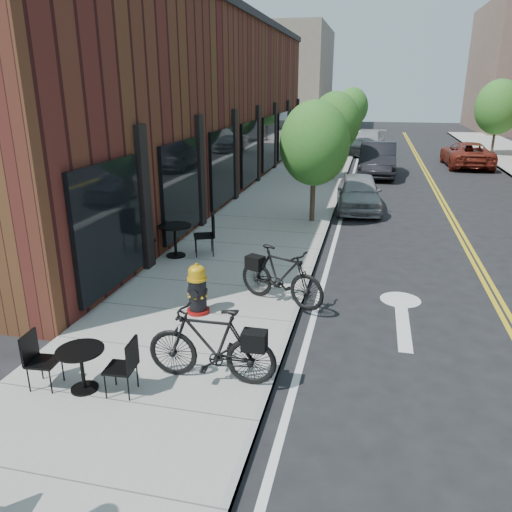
% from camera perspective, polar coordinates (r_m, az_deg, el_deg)
% --- Properties ---
extents(ground, '(120.00, 120.00, 0.00)m').
position_cam_1_polar(ground, '(8.22, 2.76, -12.82)').
color(ground, black).
rests_on(ground, ground).
extents(sidewalk_near, '(4.00, 70.00, 0.12)m').
position_cam_1_polar(sidewalk_near, '(17.71, 2.26, 4.96)').
color(sidewalk_near, '#9E9B93').
rests_on(sidewalk_near, ground).
extents(building_near, '(5.00, 28.00, 7.00)m').
position_cam_1_polar(building_near, '(22.28, -7.49, 16.63)').
color(building_near, '#4A1A17').
rests_on(building_near, ground).
extents(bg_building_left, '(8.00, 14.00, 10.00)m').
position_cam_1_polar(bg_building_left, '(55.66, 3.75, 19.55)').
color(bg_building_left, '#726656').
rests_on(bg_building_left, ground).
extents(tree_near_a, '(2.20, 2.20, 3.81)m').
position_cam_1_polar(tree_near_a, '(16.08, 6.71, 12.65)').
color(tree_near_a, '#382B1E').
rests_on(tree_near_a, sidewalk_near).
extents(tree_near_b, '(2.30, 2.30, 3.98)m').
position_cam_1_polar(tree_near_b, '(24.01, 9.03, 14.84)').
color(tree_near_b, '#382B1E').
rests_on(tree_near_b, sidewalk_near).
extents(tree_near_c, '(2.10, 2.10, 3.67)m').
position_cam_1_polar(tree_near_c, '(31.99, 10.17, 15.40)').
color(tree_near_c, '#382B1E').
rests_on(tree_near_c, sidewalk_near).
extents(tree_near_d, '(2.40, 2.40, 4.11)m').
position_cam_1_polar(tree_near_d, '(39.96, 10.91, 16.37)').
color(tree_near_d, '#382B1E').
rests_on(tree_near_d, sidewalk_near).
extents(tree_far_c, '(2.80, 2.80, 4.62)m').
position_cam_1_polar(tree_far_c, '(35.69, 25.96, 15.05)').
color(tree_far_c, '#382B1E').
rests_on(tree_far_c, sidewalk_far).
extents(fire_hydrant, '(0.46, 0.46, 1.01)m').
position_cam_1_polar(fire_hydrant, '(9.68, -6.71, -3.82)').
color(fire_hydrant, maroon).
rests_on(fire_hydrant, sidewalk_near).
extents(bicycle_left, '(1.98, 0.58, 1.18)m').
position_cam_1_polar(bicycle_left, '(7.47, -5.15, -10.05)').
color(bicycle_left, black).
rests_on(bicycle_left, sidewalk_near).
extents(bicycle_right, '(2.03, 1.30, 1.18)m').
position_cam_1_polar(bicycle_right, '(10.00, 2.89, -2.27)').
color(bicycle_right, black).
rests_on(bicycle_right, sidewalk_near).
extents(bistro_set_b, '(1.59, 0.73, 0.85)m').
position_cam_1_polar(bistro_set_b, '(7.72, -19.31, -11.52)').
color(bistro_set_b, black).
rests_on(bistro_set_b, sidewalk_near).
extents(bistro_set_c, '(2.03, 1.23, 1.08)m').
position_cam_1_polar(bistro_set_c, '(12.97, -9.25, 2.28)').
color(bistro_set_c, black).
rests_on(bistro_set_c, sidewalk_near).
extents(parked_car_a, '(1.84, 3.94, 1.31)m').
position_cam_1_polar(parked_car_a, '(18.63, 11.65, 7.16)').
color(parked_car_a, '#909397').
rests_on(parked_car_a, ground).
extents(parked_car_b, '(1.77, 5.00, 1.64)m').
position_cam_1_polar(parked_car_b, '(26.20, 13.70, 10.70)').
color(parked_car_b, black).
rests_on(parked_car_b, ground).
extents(parked_car_c, '(2.74, 5.31, 1.47)m').
position_cam_1_polar(parked_car_c, '(34.76, 12.63, 12.53)').
color(parked_car_c, '#ACADB1').
rests_on(parked_car_c, ground).
extents(parked_car_far, '(2.42, 5.03, 1.38)m').
position_cam_1_polar(parked_car_far, '(30.68, 22.94, 10.64)').
color(parked_car_far, maroon).
rests_on(parked_car_far, ground).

